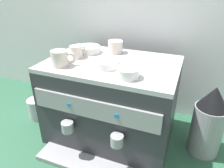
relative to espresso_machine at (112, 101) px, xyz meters
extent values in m
plane|color=#28563D|center=(0.00, 0.00, -0.21)|extent=(4.00, 4.00, 0.00)
cube|color=silver|center=(0.00, 0.36, 0.28)|extent=(2.80, 0.03, 1.00)
cube|color=#2D2D33|center=(0.00, 0.00, -0.01)|extent=(0.64, 0.44, 0.41)
cube|color=#B7B7BC|center=(0.00, 0.00, 0.21)|extent=(0.64, 0.44, 0.02)
cube|color=#939399|center=(0.00, -0.22, 0.08)|extent=(0.59, 0.01, 0.09)
cylinder|color=#1E7AB7|center=(-0.11, -0.23, 0.08)|extent=(0.02, 0.01, 0.02)
cylinder|color=#1E7AB7|center=(0.11, -0.23, 0.08)|extent=(0.02, 0.01, 0.02)
cube|color=#939399|center=(0.00, -0.26, -0.20)|extent=(0.54, 0.12, 0.02)
cylinder|color=#939399|center=(-0.12, -0.24, -0.03)|extent=(0.06, 0.06, 0.05)
cylinder|color=#939399|center=(0.12, -0.24, -0.03)|extent=(0.06, 0.06, 0.05)
cylinder|color=beige|center=(-0.03, 0.14, 0.25)|extent=(0.08, 0.08, 0.07)
torus|color=beige|center=(-0.07, 0.18, 0.25)|extent=(0.04, 0.05, 0.05)
cylinder|color=beige|center=(-0.19, -0.01, 0.25)|extent=(0.06, 0.06, 0.06)
torus|color=beige|center=(-0.17, 0.03, 0.25)|extent=(0.03, 0.05, 0.05)
cylinder|color=beige|center=(-0.20, -0.13, 0.26)|extent=(0.08, 0.08, 0.07)
torus|color=beige|center=(-0.16, -0.11, 0.26)|extent=(0.05, 0.04, 0.05)
cylinder|color=white|center=(-0.17, 0.09, 0.24)|extent=(0.12, 0.12, 0.04)
cylinder|color=white|center=(-0.17, 0.09, 0.22)|extent=(0.07, 0.07, 0.01)
cylinder|color=white|center=(0.00, -0.06, 0.23)|extent=(0.13, 0.13, 0.03)
cylinder|color=white|center=(0.00, -0.06, 0.22)|extent=(0.07, 0.07, 0.01)
cylinder|color=white|center=(0.12, -0.14, 0.24)|extent=(0.10, 0.10, 0.04)
cylinder|color=white|center=(0.12, -0.14, 0.22)|extent=(0.05, 0.05, 0.01)
cylinder|color=#939399|center=(0.48, 0.05, -0.08)|extent=(0.15, 0.15, 0.26)
cone|color=black|center=(0.48, 0.05, 0.10)|extent=(0.14, 0.14, 0.11)
cylinder|color=#B7B7BC|center=(-0.49, -0.03, -0.15)|extent=(0.11, 0.11, 0.13)
camera|label=1|loc=(0.35, -0.89, 0.58)|focal=33.69mm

